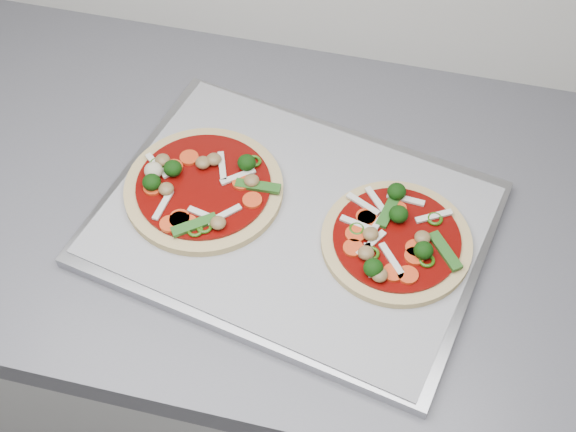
# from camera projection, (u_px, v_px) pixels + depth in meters

# --- Properties ---
(base_cabinet) EXTENTS (3.60, 0.60, 0.86)m
(base_cabinet) POSITION_uv_depth(u_px,v_px,m) (268.00, 363.00, 1.42)
(base_cabinet) COLOR #BBBBB9
(base_cabinet) RESTS_ON ground
(countertop) EXTENTS (3.60, 0.60, 0.04)m
(countertop) POSITION_uv_depth(u_px,v_px,m) (262.00, 209.00, 1.06)
(countertop) COLOR #5D5C63
(countertop) RESTS_ON base_cabinet
(baking_tray) EXTENTS (0.53, 0.44, 0.02)m
(baking_tray) POSITION_uv_depth(u_px,v_px,m) (292.00, 223.00, 1.01)
(baking_tray) COLOR #9C9CA1
(baking_tray) RESTS_ON countertop
(parchment) EXTENTS (0.51, 0.42, 0.00)m
(parchment) POSITION_uv_depth(u_px,v_px,m) (292.00, 219.00, 1.01)
(parchment) COLOR #929397
(parchment) RESTS_ON baking_tray
(pizza_left) EXTENTS (0.28, 0.28, 0.03)m
(pizza_left) POSITION_uv_depth(u_px,v_px,m) (202.00, 187.00, 1.03)
(pizza_left) COLOR tan
(pizza_left) RESTS_ON parchment
(pizza_right) EXTENTS (0.22, 0.22, 0.03)m
(pizza_right) POSITION_uv_depth(u_px,v_px,m) (396.00, 240.00, 0.98)
(pizza_right) COLOR tan
(pizza_right) RESTS_ON parchment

